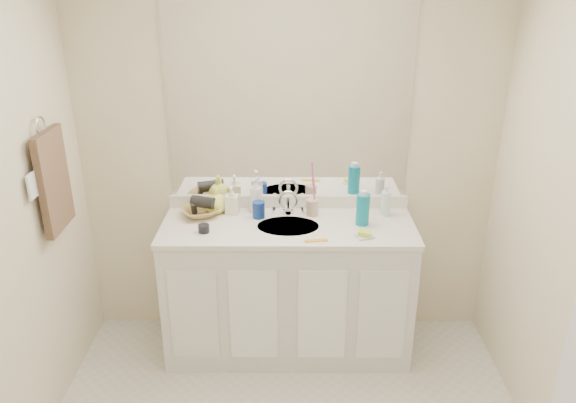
# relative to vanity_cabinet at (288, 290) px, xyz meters

# --- Properties ---
(wall_back) EXTENTS (2.60, 0.02, 2.40)m
(wall_back) POSITION_rel_vanity_cabinet_xyz_m (0.00, 0.28, 0.77)
(wall_back) COLOR beige
(wall_back) RESTS_ON floor
(vanity_cabinet) EXTENTS (1.50, 0.55, 0.85)m
(vanity_cabinet) POSITION_rel_vanity_cabinet_xyz_m (0.00, 0.00, 0.00)
(vanity_cabinet) COLOR silver
(vanity_cabinet) RESTS_ON floor
(countertop) EXTENTS (1.52, 0.57, 0.03)m
(countertop) POSITION_rel_vanity_cabinet_xyz_m (0.00, 0.00, 0.44)
(countertop) COLOR silver
(countertop) RESTS_ON vanity_cabinet
(backsplash) EXTENTS (1.52, 0.03, 0.08)m
(backsplash) POSITION_rel_vanity_cabinet_xyz_m (0.00, 0.26, 0.50)
(backsplash) COLOR white
(backsplash) RESTS_ON countertop
(sink_basin) EXTENTS (0.37, 0.37, 0.02)m
(sink_basin) POSITION_rel_vanity_cabinet_xyz_m (0.00, -0.02, 0.44)
(sink_basin) COLOR beige
(sink_basin) RESTS_ON countertop
(faucet) EXTENTS (0.02, 0.02, 0.11)m
(faucet) POSITION_rel_vanity_cabinet_xyz_m (0.00, 0.16, 0.51)
(faucet) COLOR silver
(faucet) RESTS_ON countertop
(mirror) EXTENTS (1.48, 0.01, 1.20)m
(mirror) POSITION_rel_vanity_cabinet_xyz_m (0.00, 0.27, 1.14)
(mirror) COLOR white
(mirror) RESTS_ON wall_back
(blue_mug) EXTENTS (0.08, 0.08, 0.10)m
(blue_mug) POSITION_rel_vanity_cabinet_xyz_m (-0.18, 0.10, 0.51)
(blue_mug) COLOR navy
(blue_mug) RESTS_ON countertop
(tan_cup) EXTENTS (0.09, 0.09, 0.10)m
(tan_cup) POSITION_rel_vanity_cabinet_xyz_m (0.15, 0.14, 0.51)
(tan_cup) COLOR tan
(tan_cup) RESTS_ON countertop
(toothbrush) EXTENTS (0.02, 0.04, 0.21)m
(toothbrush) POSITION_rel_vanity_cabinet_xyz_m (0.16, 0.14, 0.60)
(toothbrush) COLOR #FF439F
(toothbrush) RESTS_ON tan_cup
(mouthwash_bottle) EXTENTS (0.09, 0.09, 0.19)m
(mouthwash_bottle) POSITION_rel_vanity_cabinet_xyz_m (0.44, 0.01, 0.55)
(mouthwash_bottle) COLOR #0C7994
(mouthwash_bottle) RESTS_ON countertop
(clear_pump_bottle) EXTENTS (0.07, 0.07, 0.15)m
(clear_pump_bottle) POSITION_rel_vanity_cabinet_xyz_m (0.60, 0.14, 0.53)
(clear_pump_bottle) COLOR silver
(clear_pump_bottle) RESTS_ON countertop
(soap_dish) EXTENTS (0.12, 0.11, 0.01)m
(soap_dish) POSITION_rel_vanity_cabinet_xyz_m (0.44, -0.17, 0.46)
(soap_dish) COLOR silver
(soap_dish) RESTS_ON countertop
(green_soap) EXTENTS (0.09, 0.07, 0.03)m
(green_soap) POSITION_rel_vanity_cabinet_xyz_m (0.44, -0.17, 0.48)
(green_soap) COLOR #BFE137
(green_soap) RESTS_ON soap_dish
(orange_comb) EXTENTS (0.14, 0.05, 0.01)m
(orange_comb) POSITION_rel_vanity_cabinet_xyz_m (0.16, -0.22, 0.46)
(orange_comb) COLOR orange
(orange_comb) RESTS_ON countertop
(dark_jar) EXTENTS (0.08, 0.08, 0.05)m
(dark_jar) POSITION_rel_vanity_cabinet_xyz_m (-0.49, -0.11, 0.48)
(dark_jar) COLOR black
(dark_jar) RESTS_ON countertop
(soap_bottle_white) EXTENTS (0.11, 0.11, 0.22)m
(soap_bottle_white) POSITION_rel_vanity_cabinet_xyz_m (-0.20, 0.20, 0.56)
(soap_bottle_white) COLOR white
(soap_bottle_white) RESTS_ON countertop
(soap_bottle_cream) EXTENTS (0.09, 0.09, 0.18)m
(soap_bottle_cream) POSITION_rel_vanity_cabinet_xyz_m (-0.35, 0.17, 0.54)
(soap_bottle_cream) COLOR #FFF7CF
(soap_bottle_cream) RESTS_ON countertop
(soap_bottle_yellow) EXTENTS (0.15, 0.15, 0.17)m
(soap_bottle_yellow) POSITION_rel_vanity_cabinet_xyz_m (-0.45, 0.17, 0.54)
(soap_bottle_yellow) COLOR #E9EC5B
(soap_bottle_yellow) RESTS_ON countertop
(wicker_basket) EXTENTS (0.30, 0.30, 0.06)m
(wicker_basket) POSITION_rel_vanity_cabinet_xyz_m (-0.54, 0.13, 0.48)
(wicker_basket) COLOR #9F7C40
(wicker_basket) RESTS_ON countertop
(hair_dryer) EXTENTS (0.16, 0.12, 0.07)m
(hair_dryer) POSITION_rel_vanity_cabinet_xyz_m (-0.52, 0.13, 0.54)
(hair_dryer) COLOR black
(hair_dryer) RESTS_ON wicker_basket
(towel_ring) EXTENTS (0.01, 0.11, 0.11)m
(towel_ring) POSITION_rel_vanity_cabinet_xyz_m (-1.27, -0.25, 1.12)
(towel_ring) COLOR silver
(towel_ring) RESTS_ON wall_left
(hand_towel) EXTENTS (0.04, 0.32, 0.55)m
(hand_towel) POSITION_rel_vanity_cabinet_xyz_m (-1.25, -0.25, 0.82)
(hand_towel) COLOR #402E22
(hand_towel) RESTS_ON towel_ring
(switch_plate) EXTENTS (0.01, 0.08, 0.13)m
(switch_plate) POSITION_rel_vanity_cabinet_xyz_m (-1.27, -0.45, 0.88)
(switch_plate) COLOR white
(switch_plate) RESTS_ON wall_left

